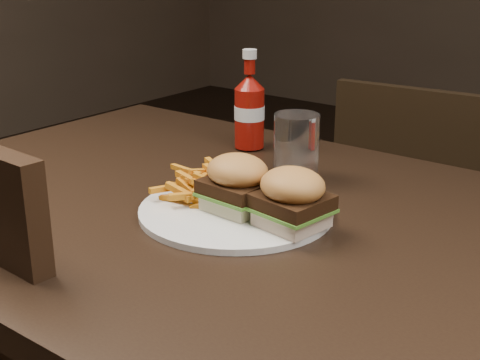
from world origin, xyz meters
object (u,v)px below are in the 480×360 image
Objects in this scene: chair_far at (422,228)px; plate at (236,211)px; dining_table at (230,220)px; ketchup_bottle at (249,118)px; tumbler at (296,149)px.

chair_far is 0.89m from plate.
dining_table reaches higher than chair_far.
plate reaches higher than chair_far.
ketchup_bottle reaches higher than dining_table.
dining_table is 10.22× the size of tumbler.
ketchup_bottle is at bearing 70.40° from chair_far.
plate is at bearing -56.49° from ketchup_bottle.
plate is at bearing -86.31° from tumbler.
dining_table is 0.32m from ketchup_bottle.
ketchup_bottle is 0.20m from tumbler.
chair_far is 3.26× the size of ketchup_bottle.
chair_far is at bearing 74.59° from ketchup_bottle.
tumbler is at bearing 93.69° from plate.
chair_far is at bearing 92.33° from plate.
chair_far is at bearing 91.96° from tumbler.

